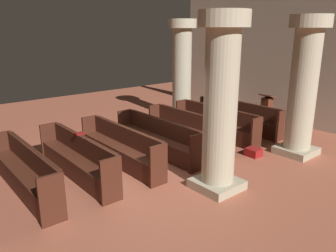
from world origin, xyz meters
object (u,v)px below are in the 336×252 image
object	(u,v)px
pew_row_1	(215,121)
lectern	(266,113)
kneeler_box_red	(253,152)
pew_row_2	(188,128)
pew_row_4	(120,145)
pew_row_0	(239,115)
pillar_aisle_side	(303,85)
pew_row_3	(157,136)
hymn_book	(80,134)
pew_row_6	(24,170)
pillar_far_side	(182,68)
pew_row_5	(77,156)
pillar_aisle_rear	(221,102)

from	to	relation	value
pew_row_1	lectern	size ratio (longest dim) A/B	2.79
kneeler_box_red	pew_row_1	bearing A→B (deg)	165.69
pew_row_2	kneeler_box_red	xyz separation A→B (m)	(1.72, 0.66, -0.37)
pew_row_4	pew_row_0	bearing A→B (deg)	90.00
pew_row_1	pillar_aisle_side	xyz separation A→B (m)	(2.33, 0.55, 1.32)
kneeler_box_red	pillar_aisle_side	bearing A→B (deg)	58.52
pew_row_3	kneeler_box_red	bearing A→B (deg)	45.66
lectern	hymn_book	bearing A→B (deg)	-94.34
pew_row_3	pew_row_6	size ratio (longest dim) A/B	1.00
hymn_book	kneeler_box_red	size ratio (longest dim) A/B	0.57
pew_row_3	kneeler_box_red	world-z (taller)	pew_row_3
pew_row_1	pew_row_3	distance (m)	2.21
hymn_book	kneeler_box_red	xyz separation A→B (m)	(1.91, 3.78, -0.80)
pillar_far_side	lectern	distance (m)	3.25
pew_row_6	pew_row_4	bearing A→B (deg)	90.00
pew_row_1	pew_row_5	xyz separation A→B (m)	(0.00, -4.41, 0.00)
pew_row_1	pew_row_4	distance (m)	3.31
pew_row_0	pew_row_4	world-z (taller)	same
pillar_aisle_side	hymn_book	size ratio (longest dim) A/B	17.05
pew_row_0	pew_row_2	world-z (taller)	same
pew_row_1	hymn_book	bearing A→B (deg)	-92.45
pew_row_5	kneeler_box_red	world-z (taller)	pew_row_5
pew_row_0	kneeler_box_red	world-z (taller)	pew_row_0
pillar_far_side	lectern	size ratio (longest dim) A/B	3.18
pew_row_5	kneeler_box_red	xyz separation A→B (m)	(1.72, 3.97, -0.37)
lectern	hymn_book	world-z (taller)	lectern
lectern	kneeler_box_red	size ratio (longest dim) A/B	3.03
pew_row_3	pew_row_2	bearing A→B (deg)	90.00
pew_row_1	pillar_far_side	size ratio (longest dim) A/B	0.88
pillar_aisle_side	hymn_book	bearing A→B (deg)	-117.76
pew_row_6	pillar_aisle_rear	size ratio (longest dim) A/B	0.88
pew_row_0	pew_row_5	size ratio (longest dim) A/B	1.00
pew_row_3	pillar_aisle_rear	distance (m)	2.69
pew_row_0	pillar_aisle_rear	size ratio (longest dim) A/B	0.88
pew_row_1	pillar_aisle_rear	xyz separation A→B (m)	(2.33, -2.49, 1.32)
pew_row_3	pew_row_4	distance (m)	1.10
pew_row_0	pew_row_5	xyz separation A→B (m)	(0.00, -5.51, 0.00)
hymn_book	pillar_far_side	bearing A→B (deg)	113.09
pew_row_6	pillar_far_side	world-z (taller)	pillar_far_side
pew_row_1	kneeler_box_red	distance (m)	1.82
pillar_aisle_rear	pew_row_0	bearing A→B (deg)	122.97
hymn_book	lectern	bearing A→B (deg)	85.66
pew_row_2	pew_row_5	size ratio (longest dim) A/B	1.00
pew_row_0	pew_row_6	distance (m)	6.62
pillar_far_side	kneeler_box_red	size ratio (longest dim) A/B	9.65
pew_row_0	hymn_book	distance (m)	5.35
pew_row_0	pillar_aisle_side	bearing A→B (deg)	-13.37
pew_row_4	kneeler_box_red	bearing A→B (deg)	58.97
hymn_book	pew_row_2	bearing A→B (deg)	86.68
pew_row_5	pillar_aisle_rear	world-z (taller)	pillar_aisle_rear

